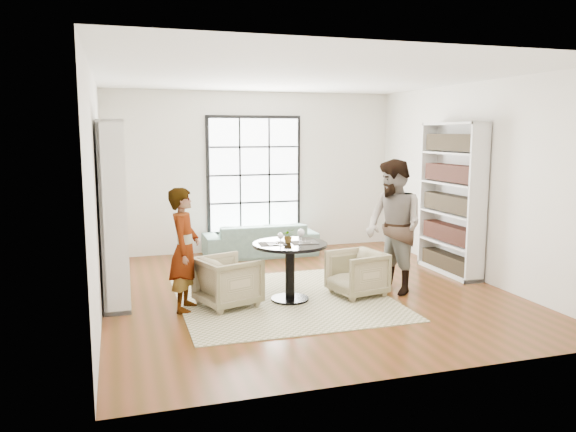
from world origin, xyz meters
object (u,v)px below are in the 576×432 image
object	(u,v)px
pedestal_table	(290,259)
armchair_left	(228,281)
flower_centerpiece	(288,236)
person_right	(394,227)
wine_glass_right	(301,233)
person_left	(185,250)
armchair_right	(357,273)
sofa	(260,239)
wine_glass_left	(281,236)

from	to	relation	value
pedestal_table	armchair_left	bearing A→B (deg)	178.45
flower_centerpiece	person_right	bearing A→B (deg)	-2.06
wine_glass_right	armchair_left	bearing A→B (deg)	172.13
person_left	flower_centerpiece	distance (m)	1.37
armchair_right	person_left	xyz separation A→B (m)	(-2.35, 0.05, 0.47)
pedestal_table	flower_centerpiece	size ratio (longest dim) A/B	5.24
armchair_left	flower_centerpiece	size ratio (longest dim) A/B	3.81
armchair_left	wine_glass_right	world-z (taller)	wine_glass_right
sofa	person_left	bearing A→B (deg)	59.74
armchair_left	flower_centerpiece	distance (m)	0.99
sofa	armchair_left	size ratio (longest dim) A/B	2.84
sofa	armchair_right	size ratio (longest dim) A/B	2.98
pedestal_table	person_right	distance (m)	1.56
person_left	wine_glass_right	world-z (taller)	person_left
person_right	flower_centerpiece	xyz separation A→B (m)	(-1.52, 0.05, -0.05)
flower_centerpiece	armchair_left	bearing A→B (deg)	-179.55
person_left	person_right	world-z (taller)	person_right
sofa	flower_centerpiece	distance (m)	2.91
pedestal_table	flower_centerpiece	distance (m)	0.31
person_right	flower_centerpiece	bearing A→B (deg)	-102.47
sofa	person_right	distance (m)	3.19
pedestal_table	armchair_right	distance (m)	1.00
armchair_right	flower_centerpiece	bearing A→B (deg)	-104.02
pedestal_table	person_right	world-z (taller)	person_right
person_left	wine_glass_right	bearing A→B (deg)	-75.87
person_left	person_right	size ratio (longest dim) A/B	0.83
sofa	person_right	bearing A→B (deg)	113.19
person_left	armchair_left	bearing A→B (deg)	-70.87
armchair_left	person_left	xyz separation A→B (m)	(-0.55, 0.00, 0.45)
wine_glass_right	armchair_right	bearing A→B (deg)	5.65
pedestal_table	wine_glass_left	world-z (taller)	wine_glass_left
armchair_right	person_right	world-z (taller)	person_right
person_left	pedestal_table	bearing A→B (deg)	-71.80
pedestal_table	armchair_right	world-z (taller)	pedestal_table
person_left	wine_glass_left	world-z (taller)	person_left
armchair_right	flower_centerpiece	xyz separation A→B (m)	(-0.97, 0.05, 0.57)
armchair_right	wine_glass_right	bearing A→B (deg)	-95.15
pedestal_table	wine_glass_right	xyz separation A→B (m)	(0.12, -0.11, 0.36)
pedestal_table	armchair_left	size ratio (longest dim) A/B	1.37
pedestal_table	flower_centerpiece	world-z (taller)	flower_centerpiece
armchair_left	person_left	distance (m)	0.71
person_left	person_right	distance (m)	2.90
armchair_left	sofa	bearing A→B (deg)	-41.52
pedestal_table	wine_glass_right	world-z (taller)	wine_glass_right
sofa	person_left	xyz separation A→B (m)	(-1.70, -2.84, 0.48)
armchair_left	person_right	bearing A→B (deg)	-110.60
pedestal_table	person_right	size ratio (longest dim) A/B	0.53
wine_glass_right	flower_centerpiece	world-z (taller)	wine_glass_right
pedestal_table	wine_glass_left	distance (m)	0.40
person_right	wine_glass_right	size ratio (longest dim) A/B	9.24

